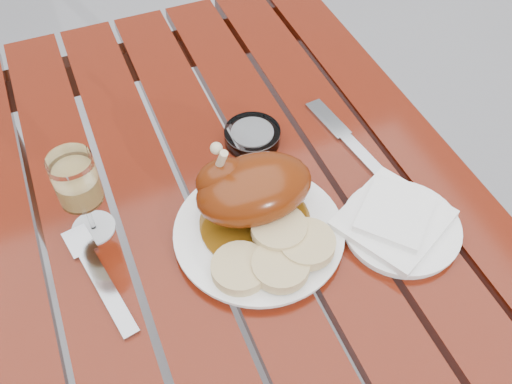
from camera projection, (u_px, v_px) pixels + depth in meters
table at (241, 326)px, 1.18m from camera, size 0.80×1.20×0.75m
dinner_plate at (259, 233)px, 0.86m from camera, size 0.34×0.34×0.02m
roast_duck at (250, 189)px, 0.84m from camera, size 0.18×0.17×0.13m
bread_dumplings at (277, 251)px, 0.81m from camera, size 0.19×0.14×0.03m
wine_glass at (82, 197)px, 0.82m from camera, size 0.08×0.08×0.16m
side_plate at (401, 228)px, 0.87m from camera, size 0.21×0.21×0.01m
napkin at (393, 219)px, 0.86m from camera, size 0.20×0.19×0.01m
ashtray at (252, 136)px, 0.99m from camera, size 0.11×0.11×0.02m
fork at (103, 283)px, 0.81m from camera, size 0.06×0.19×0.01m
knife at (363, 155)px, 0.97m from camera, size 0.05×0.23×0.01m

